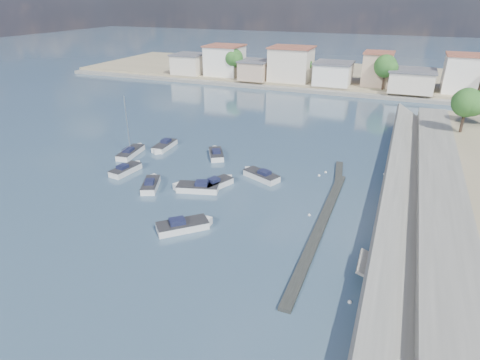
# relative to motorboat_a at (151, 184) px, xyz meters

# --- Properties ---
(ground) EXTENTS (400.00, 400.00, 0.00)m
(ground) POSITION_rel_motorboat_a_xyz_m (14.24, 28.48, -0.38)
(ground) COLOR #314762
(ground) RESTS_ON ground
(seawall_walkway) EXTENTS (5.00, 90.00, 1.80)m
(seawall_walkway) POSITION_rel_motorboat_a_xyz_m (32.74, 1.48, 0.52)
(seawall_walkway) COLOR slate
(seawall_walkway) RESTS_ON ground
(breakwater) EXTENTS (2.00, 31.02, 0.35)m
(breakwater) POSITION_rel_motorboat_a_xyz_m (21.15, 1.17, -0.21)
(breakwater) COLOR black
(breakwater) RESTS_ON ground
(far_shore_land) EXTENTS (160.00, 40.00, 1.40)m
(far_shore_land) POSITION_rel_motorboat_a_xyz_m (14.24, 80.48, 0.32)
(far_shore_land) COLOR gray
(far_shore_land) RESTS_ON ground
(far_shore_quay) EXTENTS (160.00, 2.50, 0.80)m
(far_shore_quay) POSITION_rel_motorboat_a_xyz_m (14.24, 59.48, 0.02)
(far_shore_quay) COLOR slate
(far_shore_quay) RESTS_ON ground
(far_town) EXTENTS (113.01, 12.80, 8.35)m
(far_town) POSITION_rel_motorboat_a_xyz_m (24.96, 65.40, 4.56)
(far_town) COLOR beige
(far_town) RESTS_ON far_shore_land
(shore_trees) EXTENTS (74.56, 38.32, 7.92)m
(shore_trees) POSITION_rel_motorboat_a_xyz_m (22.59, 56.59, 5.84)
(shore_trees) COLOR #38281E
(shore_trees) RESTS_ON ground
(motorboat_a) EXTENTS (3.30, 4.82, 1.48)m
(motorboat_a) POSITION_rel_motorboat_a_xyz_m (0.00, 0.00, 0.00)
(motorboat_a) COLOR silver
(motorboat_a) RESTS_ON ground
(motorboat_b) EXTENTS (3.24, 4.74, 1.48)m
(motorboat_b) POSITION_rel_motorboat_a_xyz_m (7.47, 3.38, -0.00)
(motorboat_b) COLOR silver
(motorboat_b) RESTS_ON ground
(motorboat_c) EXTENTS (5.38, 3.73, 1.48)m
(motorboat_c) POSITION_rel_motorboat_a_xyz_m (11.49, 7.60, 0.00)
(motorboat_c) COLOR silver
(motorboat_c) RESTS_ON ground
(motorboat_d) EXTENTS (5.67, 3.32, 1.48)m
(motorboat_d) POSITION_rel_motorboat_a_xyz_m (5.51, 1.23, -0.00)
(motorboat_d) COLOR silver
(motorboat_d) RESTS_ON ground
(motorboat_e) EXTENTS (2.35, 5.10, 1.48)m
(motorboat_e) POSITION_rel_motorboat_a_xyz_m (-5.60, 2.72, -0.00)
(motorboat_e) COLOR silver
(motorboat_e) RESTS_ON ground
(motorboat_f) EXTENTS (3.88, 4.87, 1.48)m
(motorboat_f) POSITION_rel_motorboat_a_xyz_m (2.94, 12.43, -0.00)
(motorboat_f) COLOR silver
(motorboat_f) RESTS_ON ground
(motorboat_g) EXTENTS (2.17, 5.57, 1.48)m
(motorboat_g) POSITION_rel_motorboat_a_xyz_m (-5.83, 12.28, 0.00)
(motorboat_g) COLOR silver
(motorboat_g) RESTS_ON ground
(motorboat_h) EXTENTS (5.10, 4.95, 1.48)m
(motorboat_h) POSITION_rel_motorboat_a_xyz_m (8.65, -6.93, -0.00)
(motorboat_h) COLOR silver
(motorboat_h) RESTS_ON ground
(sailboat) EXTENTS (2.60, 6.17, 9.00)m
(sailboat) POSITION_rel_motorboat_a_xyz_m (-8.93, 8.34, 0.04)
(sailboat) COLOR silver
(sailboat) RESTS_ON ground
(mooring_buoys) EXTENTS (8.20, 34.29, 0.32)m
(mooring_buoys) POSITION_rel_motorboat_a_xyz_m (21.81, 1.37, -0.33)
(mooring_buoys) COLOR silver
(mooring_buoys) RESTS_ON ground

